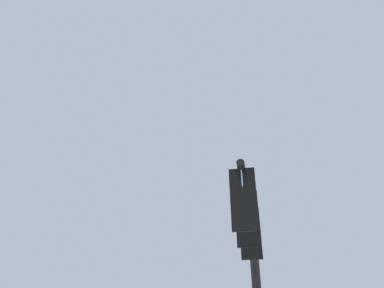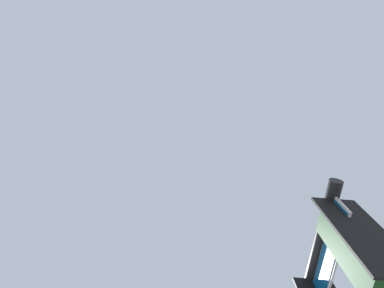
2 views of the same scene
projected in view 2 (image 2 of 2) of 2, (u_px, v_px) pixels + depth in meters
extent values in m
cube|color=black|center=(362.00, 232.00, 2.97)|extent=(0.06, 0.52, 1.30)
cube|color=#144719|center=(357.00, 248.00, 3.03)|extent=(0.38, 0.34, 1.10)
cylinder|color=#144719|center=(330.00, 215.00, 3.61)|extent=(0.04, 0.04, 0.12)
cylinder|color=red|center=(337.00, 244.00, 3.41)|extent=(0.04, 0.22, 0.22)
cylinder|color=#392D05|center=(352.00, 264.00, 3.09)|extent=(0.04, 0.22, 0.22)
cylinder|color=black|center=(370.00, 288.00, 2.78)|extent=(0.04, 0.22, 0.22)
cube|color=#0A4C7F|center=(321.00, 284.00, 3.70)|extent=(2.19, 0.18, 0.30)
cube|color=white|center=(321.00, 284.00, 3.70)|extent=(2.25, 0.17, 0.36)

